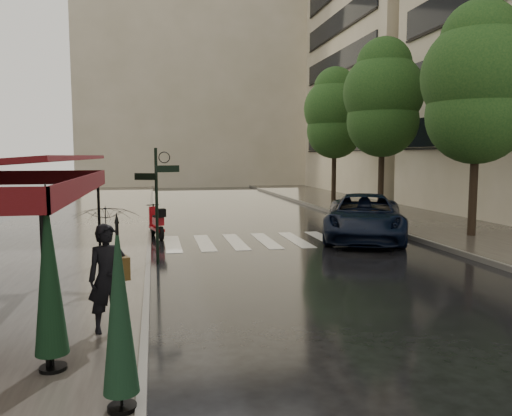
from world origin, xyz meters
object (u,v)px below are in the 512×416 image
object	(u,v)px
pedestrian_with_umbrella	(106,228)
parasol_front	(49,273)
parasol_back	(119,309)
scooter	(157,223)
parked_car	(364,217)

from	to	relation	value
pedestrian_with_umbrella	parasol_front	bearing A→B (deg)	-131.64
parasol_back	parasol_front	bearing A→B (deg)	127.33
pedestrian_with_umbrella	scooter	bearing A→B (deg)	67.34
pedestrian_with_umbrella	parasol_front	size ratio (longest dim) A/B	1.04
parked_car	parasol_front	distance (m)	12.69
parasol_front	parasol_back	bearing A→B (deg)	-52.67
scooter	pedestrian_with_umbrella	bearing A→B (deg)	-108.07
parasol_front	parasol_back	world-z (taller)	parasol_front
scooter	parasol_front	distance (m)	11.31
scooter	parked_car	world-z (taller)	parked_car
parked_car	scooter	bearing A→B (deg)	-170.52
parked_car	parasol_front	xyz separation A→B (m)	(-8.47, -9.43, 0.62)
pedestrian_with_umbrella	parked_car	world-z (taller)	pedestrian_with_umbrella
pedestrian_with_umbrella	parked_car	bearing A→B (deg)	27.80
parked_car	parasol_back	world-z (taller)	parasol_back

